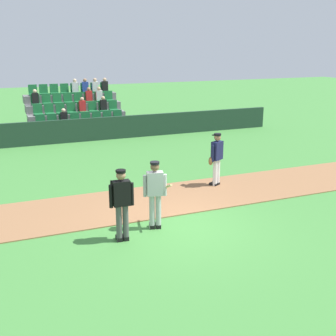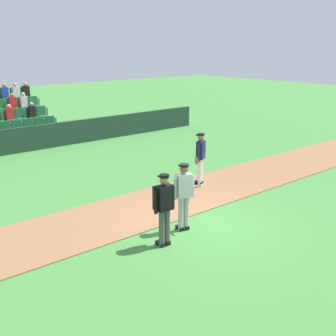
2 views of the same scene
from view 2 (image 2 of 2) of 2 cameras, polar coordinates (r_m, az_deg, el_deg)
The scene contains 7 objects.
ground_plane at distance 12.03m, azimuth 4.39°, elevation -7.29°, with size 80.00×80.00×0.00m, color #42843A.
infield_dirt_path at distance 13.41m, azimuth -1.82°, elevation -4.71°, with size 28.00×2.69×0.03m, color #936642.
dugout_fence at distance 20.76m, azimuth -17.85°, elevation 3.40°, with size 20.00×0.16×1.11m, color #1E3828.
stadium_bleachers at distance 22.84m, azimuth -20.22°, elevation 4.78°, with size 5.00×3.80×2.70m.
batter_grey_jersey at distance 11.42m, azimuth 2.02°, elevation -3.32°, with size 0.61×0.80×1.76m.
umpire_home_plate at distance 10.54m, azimuth -0.53°, elevation -4.77°, with size 0.59×0.31×1.76m.
runner_navy_jersey at distance 15.15m, azimuth 4.08°, elevation 1.40°, with size 0.64×0.42×1.76m.
Camera 2 is at (-7.97, -7.70, 4.66)m, focal length 48.48 mm.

